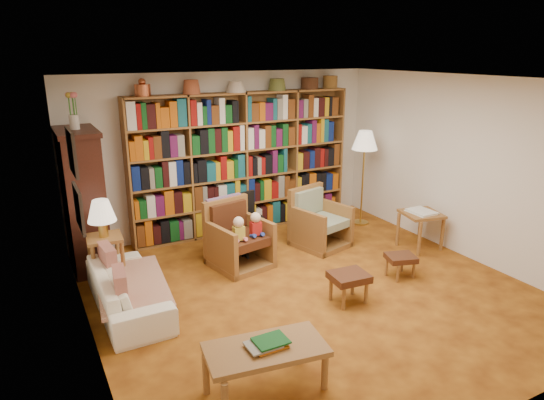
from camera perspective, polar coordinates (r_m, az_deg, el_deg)
floor at (r=6.03m, az=4.55°, el=-10.54°), size 5.00×5.00×0.00m
ceiling at (r=5.35m, az=5.20°, el=13.89°), size 5.00×5.00×0.00m
wall_back at (r=7.72m, az=-5.24°, el=5.53°), size 5.00×0.00×5.00m
wall_front at (r=3.85m, az=25.57°, el=-8.41°), size 5.00×0.00×5.00m
wall_left at (r=4.76m, az=-21.45°, el=-3.09°), size 0.00×5.00×5.00m
wall_right at (r=7.19m, az=21.90°, el=3.49°), size 0.00×5.00×5.00m
bookshelf at (r=7.66m, az=-3.34°, el=4.88°), size 3.60×0.30×2.42m
curio_cabinet at (r=6.77m, az=-21.30°, el=0.15°), size 0.50×0.95×2.40m
framed_pictures at (r=4.94m, az=-22.11°, el=2.13°), size 0.03×0.52×0.97m
sofa at (r=5.75m, az=-16.62°, el=-10.02°), size 1.66×0.66×0.48m
sofa_throw at (r=5.73m, az=-16.18°, el=-9.42°), size 0.87×1.44×0.04m
cushion_left at (r=5.96m, az=-18.72°, el=-7.02°), size 0.16×0.40×0.40m
cushion_right at (r=5.33m, az=-17.40°, el=-9.85°), size 0.16×0.39×0.38m
side_table_lamp at (r=6.25m, az=-18.99°, el=-5.62°), size 0.44×0.44×0.66m
table_lamp at (r=6.08m, az=-19.44°, el=-1.35°), size 0.34×0.34×0.46m
armchair_leather at (r=6.60m, az=-4.15°, el=-4.49°), size 0.85×0.87×0.90m
armchair_sage at (r=7.28m, az=5.36°, el=-2.73°), size 0.87×0.88×0.86m
wheelchair at (r=6.96m, az=-3.02°, el=-3.09°), size 0.51×0.69×0.86m
floor_lamp at (r=7.99m, az=10.86°, el=6.47°), size 0.42×0.42×1.57m
side_table_papers at (r=7.39m, az=17.14°, el=-2.05°), size 0.62×0.62×0.58m
footstool_a at (r=5.70m, az=9.04°, el=-9.13°), size 0.45×0.39×0.36m
footstool_b at (r=6.45m, az=14.91°, el=-6.75°), size 0.43×0.39×0.30m
coffee_table at (r=4.26m, az=-0.74°, el=-17.50°), size 1.08×0.65×0.49m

